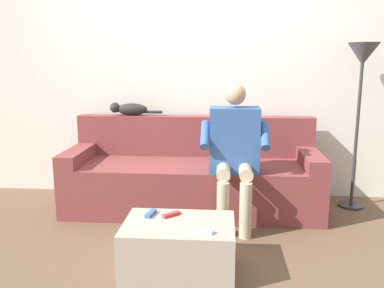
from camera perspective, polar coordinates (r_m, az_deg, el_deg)
The scene contains 10 objects.
ground_plane at distance 3.36m, azimuth -0.87°, elevation -13.06°, with size 8.00×8.00×0.00m, color brown.
back_wall at distance 4.27m, azimuth 0.59°, elevation 8.87°, with size 4.92×0.06×2.40m, color silver.
couch at distance 3.94m, azimuth 0.09°, elevation -4.69°, with size 2.35×0.81×0.86m.
coffee_table at distance 2.85m, azimuth -1.83°, elevation -14.06°, with size 0.74×0.52×0.34m.
person_solo_seated at distance 3.47m, azimuth 5.91°, elevation -0.39°, with size 0.57×0.51×1.21m.
cat_on_backrest at distance 4.19m, azimuth -8.69°, elevation 4.81°, with size 0.53×0.12×0.13m.
remote_white at distance 2.63m, azimuth 1.41°, elevation -11.87°, with size 0.15×0.04×0.02m, color white.
remote_blue at distance 2.91m, azimuth -5.74°, elevation -9.56°, with size 0.13×0.04×0.03m, color #3860B7.
remote_red at distance 2.89m, azimuth -2.87°, elevation -9.75°, with size 0.13×0.04×0.02m, color #B73333.
floor_lamp at distance 4.12m, azimuth 22.49°, elevation 9.51°, with size 0.28×0.28×1.56m.
Camera 1 is at (-0.29, 3.64, 1.40)m, focal length 38.47 mm.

